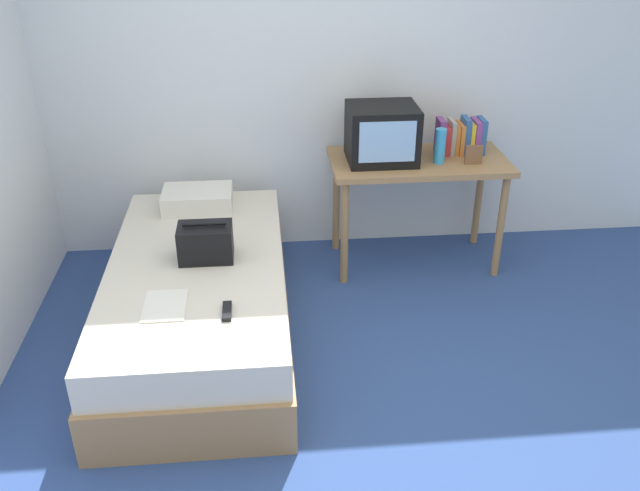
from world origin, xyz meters
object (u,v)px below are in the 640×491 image
bed (199,300)px  book_row (461,137)px  water_bottle (440,146)px  pillow (198,199)px  picture_frame (474,155)px  remote_dark (227,311)px  magazine (165,306)px  handbag (206,242)px  tv (382,134)px  desk (418,173)px

bed → book_row: (1.72, 0.86, 0.63)m
water_bottle → pillow: 1.59m
picture_frame → remote_dark: size_ratio=0.79×
water_bottle → book_row: bearing=42.3°
pillow → magazine: pillow is taller
book_row → handbag: (-1.65, -0.82, -0.28)m
picture_frame → tv: bearing=167.7°
book_row → picture_frame: book_row is taller
magazine → remote_dark: (0.31, -0.09, 0.01)m
water_bottle → picture_frame: 0.22m
bed → tv: size_ratio=4.55×
remote_dark → water_bottle: bearing=42.3°
tv → pillow: bearing=-177.4°
remote_dark → pillow: bearing=100.0°
book_row → handbag: size_ratio=1.05×
magazine → remote_dark: remote_dark is taller
tv → remote_dark: (-0.98, -1.30, -0.44)m
book_row → magazine: book_row is taller
bed → handbag: (0.06, 0.04, 0.35)m
tv → remote_dark: tv is taller
water_bottle → magazine: water_bottle is taller
handbag → book_row: bearing=26.4°
tv → magazine: (-1.29, -1.21, -0.44)m
water_bottle → remote_dark: bearing=-137.7°
water_bottle → handbag: 1.63m
bed → magazine: (-0.12, -0.44, 0.26)m
picture_frame → pillow: picture_frame is taller
bed → picture_frame: (1.74, 0.65, 0.58)m
desk → magazine: desk is taller
picture_frame → magazine: 2.18m
tv → magazine: tv is taller
tv → book_row: size_ratio=1.40×
tv → magazine: 1.82m
water_bottle → remote_dark: water_bottle is taller
picture_frame → magazine: picture_frame is taller
desk → tv: bearing=179.6°
tv → book_row: bearing=8.9°
pillow → handbag: (0.09, -0.68, 0.04)m
tv → water_bottle: tv is taller
desk → magazine: bearing=-141.9°
pillow → remote_dark: (0.22, -1.25, -0.05)m
bed → pillow: 0.78m
tv → bed: bearing=-146.5°
handbag → remote_dark: size_ratio=1.92×
desk → remote_dark: bearing=-133.5°
picture_frame → desk: bearing=159.0°
remote_dark → desk: bearing=46.5°
bed → book_row: book_row is taller
picture_frame → handbag: (-1.68, -0.61, -0.23)m
desk → magazine: 1.97m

